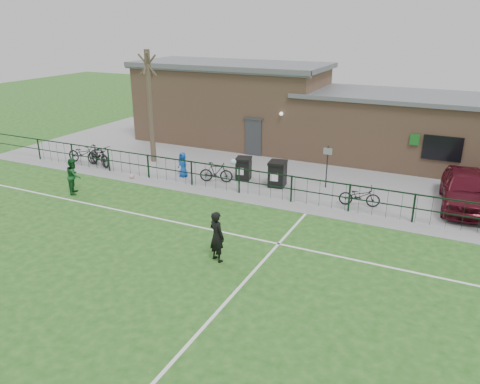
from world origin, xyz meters
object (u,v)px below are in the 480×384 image
at_px(bicycle_c, 100,155).
at_px(bicycle_e, 359,196).
at_px(bicycle_d, 216,172).
at_px(spectator_child, 183,165).
at_px(bicycle_b, 98,156).
at_px(bare_tree, 150,107).
at_px(bicycle_a, 83,154).
at_px(outfield_player, 74,176).
at_px(sign_post, 327,167).
at_px(car_maroon, 466,189).
at_px(wheelie_bin_left, 244,169).
at_px(wheelie_bin_right, 277,175).
at_px(ball_ground, 132,176).

height_order(bicycle_c, bicycle_e, bicycle_c).
distance_m(bicycle_d, spectator_child, 1.89).
bearing_deg(bicycle_b, bare_tree, -29.85).
distance_m(bicycle_a, outfield_player, 4.77).
relative_size(bicycle_b, bicycle_c, 0.89).
height_order(sign_post, bicycle_d, sign_post).
xyz_separation_m(car_maroon, bicycle_d, (-10.90, -1.73, -0.31)).
distance_m(car_maroon, spectator_child, 12.90).
height_order(bare_tree, bicycle_b, bare_tree).
height_order(wheelie_bin_left, car_maroon, car_maroon).
relative_size(wheelie_bin_left, wheelie_bin_right, 0.91).
bearing_deg(bare_tree, bicycle_a, -148.32).
bearing_deg(wheelie_bin_left, bicycle_d, -149.59).
distance_m(sign_post, outfield_player, 11.55).
distance_m(bicycle_d, outfield_player, 6.52).
height_order(wheelie_bin_left, bicycle_b, bicycle_b).
distance_m(bicycle_c, spectator_child, 5.15).
xyz_separation_m(car_maroon, bicycle_b, (-17.84, -2.15, -0.25)).
distance_m(car_maroon, outfield_player, 17.00).
bearing_deg(bicycle_c, bicycle_d, -65.66).
xyz_separation_m(bicycle_e, spectator_child, (-8.80, 0.08, 0.18)).
relative_size(bare_tree, car_maroon, 1.28).
height_order(bicycle_a, bicycle_e, bicycle_a).
xyz_separation_m(bare_tree, bicycle_b, (-2.10, -2.04, -2.43)).
bearing_deg(bicycle_b, bicycle_d, -70.58).
distance_m(bicycle_b, bicycle_e, 13.86).
bearing_deg(outfield_player, bicycle_d, -85.79).
xyz_separation_m(bicycle_b, bicycle_d, (6.95, 0.42, -0.06)).
bearing_deg(wheelie_bin_left, wheelie_bin_right, -19.89).
bearing_deg(spectator_child, bicycle_d, 20.59).
bearing_deg(bicycle_e, sign_post, 37.24).
distance_m(bare_tree, outfield_player, 6.11).
xyz_separation_m(bare_tree, car_maroon, (15.74, 0.11, -2.18)).
bearing_deg(sign_post, bicycle_d, -162.75).
height_order(bicycle_e, ball_ground, bicycle_e).
relative_size(bicycle_e, spectator_child, 1.35).
height_order(sign_post, car_maroon, sign_post).
xyz_separation_m(wheelie_bin_left, bicycle_c, (-8.04, -1.19, 0.03)).
xyz_separation_m(wheelie_bin_right, outfield_player, (-7.95, -4.84, 0.23)).
bearing_deg(bicycle_d, bicycle_e, -107.31).
height_order(wheelie_bin_left, spectator_child, spectator_child).
relative_size(spectator_child, outfield_player, 0.77).
height_order(bicycle_a, outfield_player, outfield_player).
bearing_deg(wheelie_bin_right, ball_ground, -171.05).
distance_m(sign_post, bicycle_e, 2.57).
distance_m(bicycle_b, spectator_child, 5.08).
relative_size(wheelie_bin_left, bicycle_a, 0.51).
bearing_deg(car_maroon, bicycle_a, -178.46).
bearing_deg(bicycle_c, bicycle_a, 120.52).
relative_size(bicycle_b, spectator_child, 1.47).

